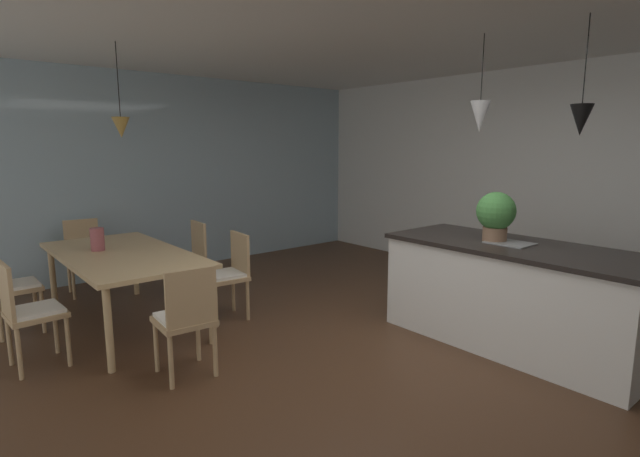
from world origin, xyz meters
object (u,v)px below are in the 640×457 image
Objects in this scene: chair_near_left at (9,284)px; chair_far_left at (189,257)px; potted_plant_on_island at (496,214)px; vase_on_dining_table at (97,239)px; chair_far_right at (229,273)px; chair_kitchen_end at (186,317)px; chair_near_right at (28,310)px; kitchen_island at (514,294)px; dining_table at (122,258)px; chair_window_end at (85,254)px.

chair_near_left and chair_far_left have the same top height.
vase_on_dining_table is at bearing -135.77° from potted_plant_on_island.
potted_plant_on_island is (1.98, 1.58, 0.67)m from chair_far_right.
chair_kitchen_end is 3.92× the size of vase_on_dining_table.
chair_far_right is 1.77m from chair_near_right.
vase_on_dining_table is at bearing 72.89° from chair_near_left.
vase_on_dining_table is (-2.90, -2.61, 0.38)m from kitchen_island.
dining_table is 1.02m from chair_far_right.
chair_near_left is 1.00× the size of chair_near_right.
chair_far_right is 2.07m from chair_window_end.
vase_on_dining_table is (-1.64, -0.15, 0.37)m from chair_kitchen_end.
chair_near_left is at bearing -180.00° from chair_near_right.
chair_near_left is 0.85m from vase_on_dining_table.
chair_far_right is at bearing -0.01° from chair_far_left.
chair_window_end is at bearing -148.84° from kitchen_island.
kitchen_island is at bearing 56.70° from chair_near_right.
chair_kitchen_end is at bearing -0.18° from chair_window_end.
chair_near_left is 1.97× the size of potted_plant_on_island.
chair_window_end is 2.07m from chair_near_right.
potted_plant_on_island reaches higher than chair_near_left.
potted_plant_on_island is at bearing 67.00° from chair_kitchen_end.
chair_window_end is (-0.94, 0.89, 0.00)m from chair_near_left.
chair_far_left reaches higher than dining_table.
chair_near_right is at bearing -120.61° from potted_plant_on_island.
dining_table is 2.37× the size of chair_window_end.
chair_near_left and chair_window_end have the same top height.
dining_table is 2.37× the size of chair_near_right.
chair_near_left is (-0.46, -0.89, -0.20)m from dining_table.
chair_kitchen_end and chair_window_end have the same top height.
chair_far_left is 1.97× the size of potted_plant_on_island.
kitchen_island reaches higher than chair_far_left.
chair_kitchen_end is at bearing -117.16° from kitchen_island.
chair_near_left is 1.77m from chair_far_left.
kitchen_island is (1.27, 2.47, -0.01)m from chair_kitchen_end.
chair_far_right and chair_near_left have the same top height.
chair_kitchen_end is 2.06m from chair_near_left.
chair_far_right is at bearing 89.94° from chair_near_right.
dining_table is 2.37× the size of chair_far_left.
chair_near_right is (0.93, -1.77, 0.00)m from chair_far_left.
chair_far_right and chair_near_right have the same top height.
chair_near_right is 4.01m from kitchen_island.
chair_kitchen_end is at bearing -0.16° from dining_table.
vase_on_dining_table is (-2.68, -2.61, -0.30)m from potted_plant_on_island.
chair_near_right is 3.92× the size of vase_on_dining_table.
kitchen_island is 9.99× the size of vase_on_dining_table.
chair_kitchen_end is at bearing 5.09° from vase_on_dining_table.
chair_near_right is at bearing -62.36° from chair_far_left.
chair_near_left is at bearing -90.09° from chair_far_left.
potted_plant_on_island is at bearing 59.39° from chair_near_right.
chair_window_end is at bearing 154.51° from chair_near_right.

